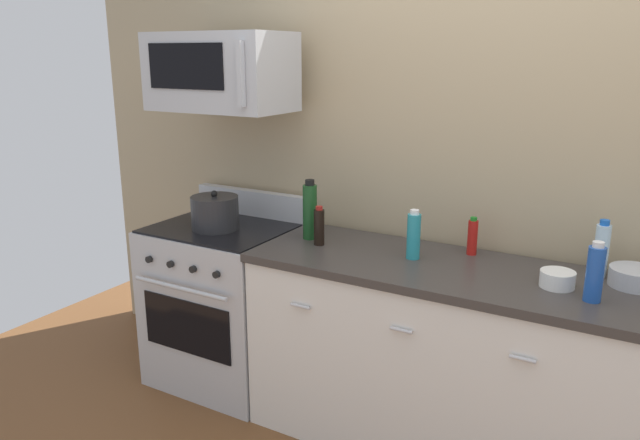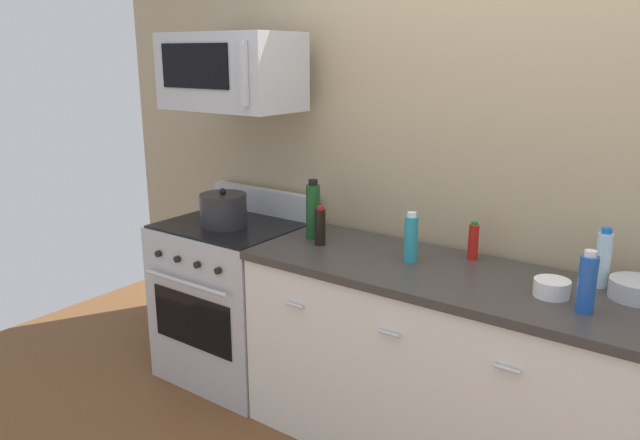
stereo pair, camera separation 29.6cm
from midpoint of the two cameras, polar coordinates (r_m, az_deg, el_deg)
back_wall at (r=2.99m, az=15.10°, el=5.28°), size 5.25×0.10×2.70m
counter_unit at (r=2.90m, az=11.64°, el=-13.48°), size 2.16×0.66×0.92m
range_oven at (r=3.57m, az=-11.23°, el=-7.62°), size 0.76×0.69×1.07m
microwave at (r=3.33m, az=-11.88°, el=13.40°), size 0.74×0.44×0.40m
bottle_soda_blue at (r=2.50m, az=21.30°, el=-4.72°), size 0.07×0.07×0.24m
bottle_water_clear at (r=2.79m, az=22.15°, el=-2.64°), size 0.06×0.06×0.25m
bottle_wine_green at (r=3.11m, az=-3.68°, el=0.82°), size 0.07×0.07×0.31m
bottle_hot_sauce_red at (r=2.93m, az=11.31°, el=-1.60°), size 0.05×0.05×0.18m
bottle_soy_sauce_dark at (r=3.02m, az=-2.88°, el=-0.66°), size 0.05×0.05×0.20m
bottle_dish_soap at (r=2.82m, az=5.81°, el=-1.50°), size 0.06×0.06×0.23m
bowl_steel_prep at (r=2.75m, az=24.71°, el=-4.91°), size 0.20×0.20×0.08m
bowl_white_ceramic at (r=2.62m, az=18.38°, el=-5.30°), size 0.14×0.14×0.07m
stockpot at (r=3.36m, az=-12.30°, el=0.65°), size 0.26×0.26×0.21m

